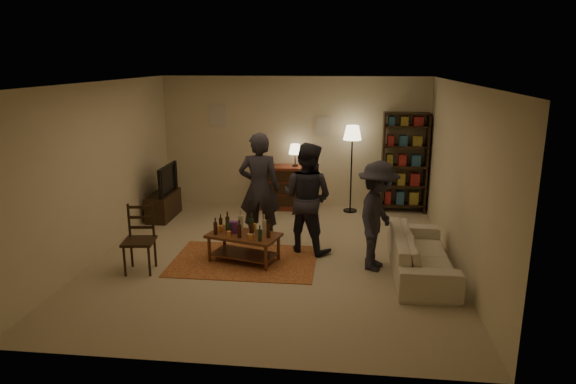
% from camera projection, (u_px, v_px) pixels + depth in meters
% --- Properties ---
extents(floor, '(6.00, 6.00, 0.00)m').
position_uv_depth(floor, '(275.00, 257.00, 8.12)').
color(floor, '#C6B793').
rests_on(floor, ground).
extents(room_shell, '(6.00, 6.00, 6.00)m').
position_uv_depth(room_shell, '(263.00, 120.00, 10.60)').
color(room_shell, beige).
rests_on(room_shell, ground).
extents(rug, '(2.20, 1.50, 0.01)m').
position_uv_depth(rug, '(244.00, 261.00, 7.93)').
color(rug, maroon).
rests_on(rug, ground).
extents(coffee_table, '(1.19, 0.86, 0.78)m').
position_uv_depth(coffee_table, '(243.00, 237.00, 7.84)').
color(coffee_table, brown).
rests_on(coffee_table, ground).
extents(dining_chair, '(0.49, 0.49, 1.01)m').
position_uv_depth(dining_chair, '(140.00, 236.00, 7.49)').
color(dining_chair, '#302010').
rests_on(dining_chair, ground).
extents(tv_stand, '(0.40, 1.00, 1.06)m').
position_uv_depth(tv_stand, '(163.00, 199.00, 10.02)').
color(tv_stand, '#302010').
rests_on(tv_stand, ground).
extents(dresser, '(1.00, 0.50, 1.36)m').
position_uv_depth(dresser, '(283.00, 186.00, 10.63)').
color(dresser, maroon).
rests_on(dresser, ground).
extents(bookshelf, '(0.90, 0.34, 2.02)m').
position_uv_depth(bookshelf, '(404.00, 162.00, 10.28)').
color(bookshelf, '#302010').
rests_on(bookshelf, ground).
extents(floor_lamp, '(0.36, 0.36, 1.76)m').
position_uv_depth(floor_lamp, '(352.00, 139.00, 10.16)').
color(floor_lamp, black).
rests_on(floor_lamp, ground).
extents(sofa, '(0.81, 2.08, 0.61)m').
position_uv_depth(sofa, '(421.00, 254.00, 7.41)').
color(sofa, beige).
rests_on(sofa, ground).
extents(person_left, '(0.69, 0.46, 1.89)m').
position_uv_depth(person_left, '(260.00, 189.00, 8.50)').
color(person_left, '#28262E').
rests_on(person_left, ground).
extents(person_right, '(1.06, 0.97, 1.78)m').
position_uv_depth(person_right, '(307.00, 198.00, 8.17)').
color(person_right, '#25242B').
rests_on(person_right, ground).
extents(person_by_sofa, '(0.89, 1.18, 1.63)m').
position_uv_depth(person_by_sofa, '(377.00, 216.00, 7.47)').
color(person_by_sofa, '#27262E').
rests_on(person_by_sofa, ground).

